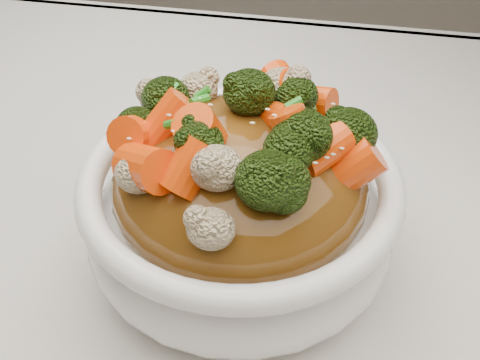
# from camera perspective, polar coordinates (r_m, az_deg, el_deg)

# --- Properties ---
(tablecloth) EXTENTS (1.20, 0.80, 0.04)m
(tablecloth) POSITION_cam_1_polar(r_m,az_deg,el_deg) (0.54, -1.39, -4.13)
(tablecloth) COLOR silver
(tablecloth) RESTS_ON dining_table
(bowl) EXTENTS (0.26, 0.26, 0.10)m
(bowl) POSITION_cam_1_polar(r_m,az_deg,el_deg) (0.45, 0.00, -3.54)
(bowl) COLOR white
(bowl) RESTS_ON tablecloth
(sauce_base) EXTENTS (0.20, 0.20, 0.11)m
(sauce_base) POSITION_cam_1_polar(r_m,az_deg,el_deg) (0.42, 0.00, -0.34)
(sauce_base) COLOR #603910
(sauce_base) RESTS_ON bowl
(carrots) EXTENTS (0.20, 0.20, 0.06)m
(carrots) POSITION_cam_1_polar(r_m,az_deg,el_deg) (0.38, 0.00, 7.58)
(carrots) COLOR #FF4A08
(carrots) RESTS_ON sauce_base
(broccoli) EXTENTS (0.20, 0.20, 0.05)m
(broccoli) POSITION_cam_1_polar(r_m,az_deg,el_deg) (0.38, 0.00, 7.44)
(broccoli) COLOR black
(broccoli) RESTS_ON sauce_base
(cauliflower) EXTENTS (0.20, 0.20, 0.04)m
(cauliflower) POSITION_cam_1_polar(r_m,az_deg,el_deg) (0.38, 0.00, 7.16)
(cauliflower) COLOR beige
(cauliflower) RESTS_ON sauce_base
(scallions) EXTENTS (0.15, 0.15, 0.02)m
(scallions) POSITION_cam_1_polar(r_m,az_deg,el_deg) (0.38, 0.00, 7.72)
(scallions) COLOR #268A20
(scallions) RESTS_ON sauce_base
(sesame_seeds) EXTENTS (0.18, 0.18, 0.01)m
(sesame_seeds) POSITION_cam_1_polar(r_m,az_deg,el_deg) (0.38, 0.00, 7.72)
(sesame_seeds) COLOR #F7E4AF
(sesame_seeds) RESTS_ON sauce_base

